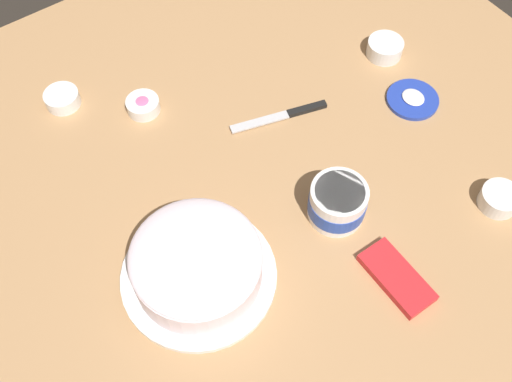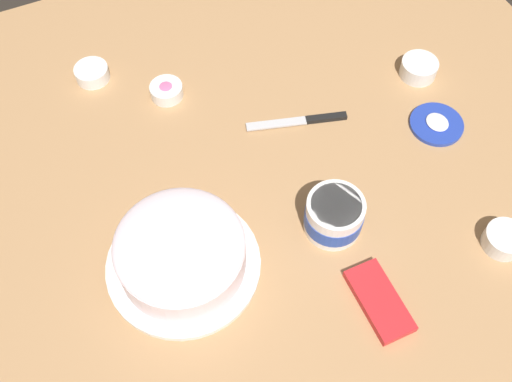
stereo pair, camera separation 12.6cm
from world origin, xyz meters
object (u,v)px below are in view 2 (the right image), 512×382
object	(u,v)px
sprinkle_bowl_orange	(504,239)
candy_box_lower	(379,301)
frosted_cake	(181,254)
sprinkle_bowl_yellow	(92,73)
spreading_knife	(306,120)
frosting_tub_lid	(437,124)
sprinkle_bowl_pink	(166,90)
sprinkle_bowl_rainbow	(419,68)
frosting_tub	(334,215)

from	to	relation	value
sprinkle_bowl_orange	candy_box_lower	bearing A→B (deg)	91.11
frosted_cake	sprinkle_bowl_orange	bearing A→B (deg)	-110.21
sprinkle_bowl_orange	sprinkle_bowl_yellow	size ratio (longest dim) A/B	1.02
spreading_knife	candy_box_lower	world-z (taller)	candy_box_lower
frosted_cake	frosting_tub_lid	bearing A→B (deg)	-82.22
sprinkle_bowl_orange	sprinkle_bowl_yellow	bearing A→B (deg)	38.55
spreading_knife	candy_box_lower	distance (m)	0.46
sprinkle_bowl_orange	sprinkle_bowl_yellow	xyz separation A→B (m)	(0.79, 0.63, -0.00)
sprinkle_bowl_pink	candy_box_lower	size ratio (longest dim) A/B	0.49
candy_box_lower	sprinkle_bowl_rainbow	bearing A→B (deg)	-39.13
frosted_cake	sprinkle_bowl_pink	world-z (taller)	frosted_cake
frosted_cake	frosting_tub	size ratio (longest dim) A/B	2.56
candy_box_lower	spreading_knife	bearing A→B (deg)	-8.93
sprinkle_bowl_orange	spreading_knife	bearing A→B (deg)	25.90
frosting_tub_lid	candy_box_lower	distance (m)	0.47
frosting_tub	sprinkle_bowl_rainbow	bearing A→B (deg)	-53.85
sprinkle_bowl_yellow	sprinkle_bowl_rainbow	world-z (taller)	sprinkle_bowl_rainbow
frosting_tub_lid	candy_box_lower	xyz separation A→B (m)	(-0.32, 0.35, 0.00)
spreading_knife	sprinkle_bowl_pink	size ratio (longest dim) A/B	2.98
spreading_knife	candy_box_lower	bearing A→B (deg)	170.61
sprinkle_bowl_pink	sprinkle_bowl_orange	bearing A→B (deg)	-143.82
spreading_knife	sprinkle_bowl_pink	world-z (taller)	sprinkle_bowl_pink
sprinkle_bowl_orange	sprinkle_bowl_rainbow	size ratio (longest dim) A/B	0.94
spreading_knife	sprinkle_bowl_rainbow	size ratio (longest dim) A/B	2.61
spreading_knife	sprinkle_bowl_orange	bearing A→B (deg)	-154.10
sprinkle_bowl_orange	frosted_cake	bearing A→B (deg)	69.79
frosted_cake	sprinkle_bowl_yellow	xyz separation A→B (m)	(0.56, 0.02, -0.04)
sprinkle_bowl_pink	candy_box_lower	distance (m)	0.69
sprinkle_bowl_rainbow	candy_box_lower	distance (m)	0.62
spreading_knife	sprinkle_bowl_pink	bearing A→B (deg)	51.45
frosted_cake	sprinkle_bowl_yellow	world-z (taller)	frosted_cake
frosted_cake	spreading_knife	xyz separation A→B (m)	(0.23, -0.39, -0.05)
frosting_tub_lid	sprinkle_bowl_orange	distance (m)	0.32
frosted_cake	frosting_tub	xyz separation A→B (m)	(-0.04, -0.31, -0.01)
frosting_tub_lid	spreading_knife	xyz separation A→B (m)	(0.14, 0.27, -0.00)
frosted_cake	spreading_knife	world-z (taller)	frosted_cake
spreading_knife	sprinkle_bowl_yellow	size ratio (longest dim) A/B	2.84
frosted_cake	sprinkle_bowl_pink	bearing A→B (deg)	-15.94
frosting_tub_lid	sprinkle_bowl_orange	size ratio (longest dim) A/B	1.49
sprinkle_bowl_yellow	candy_box_lower	distance (m)	0.86
sprinkle_bowl_orange	sprinkle_bowl_yellow	distance (m)	1.01
sprinkle_bowl_pink	frosting_tub_lid	bearing A→B (deg)	-122.98
frosted_cake	candy_box_lower	distance (m)	0.39
sprinkle_bowl_rainbow	sprinkle_bowl_pink	bearing A→B (deg)	71.74
frosting_tub_lid	candy_box_lower	bearing A→B (deg)	132.82
frosted_cake	candy_box_lower	xyz separation A→B (m)	(-0.23, -0.31, -0.04)
sprinkle_bowl_pink	sprinkle_bowl_rainbow	xyz separation A→B (m)	(-0.19, -0.58, 0.00)
sprinkle_bowl_pink	sprinkle_bowl_yellow	distance (m)	0.19
frosting_tub	frosting_tub_lid	bearing A→B (deg)	-69.01
frosting_tub_lid	sprinkle_bowl_rainbow	distance (m)	0.16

